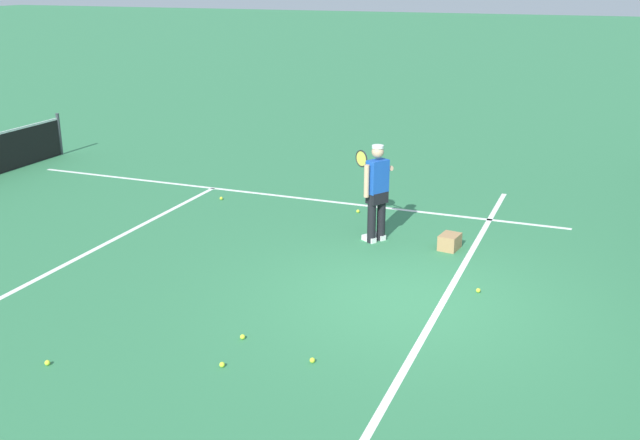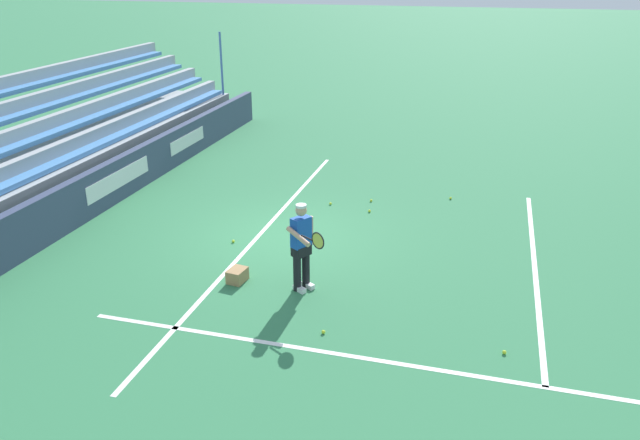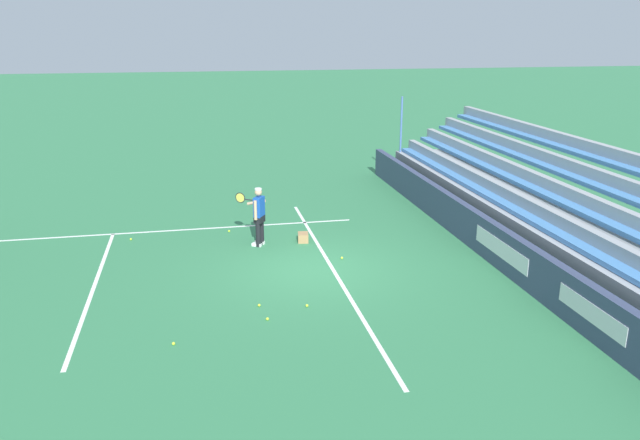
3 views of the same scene
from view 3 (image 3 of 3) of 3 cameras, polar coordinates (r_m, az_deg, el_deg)
name	(u,v)px [view 3 (image 3 of 3)]	position (r m, az deg, el deg)	size (l,w,h in m)	color
ground_plane	(314,269)	(16.43, -0.60, -4.54)	(160.00, 160.00, 0.00)	#337A4C
court_baseline_white	(332,268)	(16.52, 1.11, -4.40)	(12.00, 0.10, 0.01)	white
court_sideline_white	(163,231)	(20.08, -14.15, -0.98)	(0.10, 12.00, 0.01)	white
court_service_line_white	(94,286)	(16.39, -19.94, -5.67)	(8.22, 0.10, 0.01)	white
back_wall_sponsor_board	(487,238)	(17.74, 15.01, -1.59)	(20.85, 0.25, 1.10)	#384260
bleacher_stand	(561,226)	(18.77, 21.16, -0.48)	(19.81, 3.20, 3.40)	#9EA3A8
tennis_player	(259,216)	(18.04, -5.64, 0.39)	(0.93, 0.86, 1.71)	black
ball_box_cardboard	(303,237)	(18.49, -1.56, -1.60)	(0.40, 0.30, 0.26)	#A87F51
tennis_ball_far_right	(131,239)	(19.47, -16.91, -1.69)	(0.07, 0.07, 0.07)	#CCE533
tennis_ball_toward_net	(173,344)	(13.04, -13.25, -10.94)	(0.07, 0.07, 0.07)	#CCE533
tennis_ball_far_left	(229,231)	(19.57, -8.31, -1.01)	(0.07, 0.07, 0.07)	#CCE533
tennis_ball_midcourt	(307,306)	(14.30, -1.20, -7.83)	(0.07, 0.07, 0.07)	#CCE533
tennis_ball_stray_back	(259,305)	(14.38, -5.59, -7.76)	(0.07, 0.07, 0.07)	#CCE533
tennis_ball_near_player	(267,319)	(13.74, -4.83, -9.00)	(0.07, 0.07, 0.07)	#CCE533
tennis_ball_by_box	(342,258)	(17.15, 2.01, -3.48)	(0.07, 0.07, 0.07)	#CCE533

